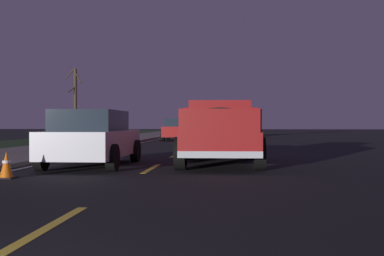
# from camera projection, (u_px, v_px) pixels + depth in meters

# --- Properties ---
(ground) EXTENTS (144.00, 144.00, 0.00)m
(ground) POSITION_uv_depth(u_px,v_px,m) (198.00, 142.00, 29.37)
(ground) COLOR black
(sidewalk_shoulder) EXTENTS (108.00, 4.00, 0.12)m
(sidewalk_shoulder) POSITION_uv_depth(u_px,v_px,m) (109.00, 141.00, 29.84)
(sidewalk_shoulder) COLOR slate
(sidewalk_shoulder) RESTS_ON ground
(grass_verge) EXTENTS (108.00, 6.00, 0.01)m
(grass_verge) POSITION_uv_depth(u_px,v_px,m) (33.00, 142.00, 30.25)
(grass_verge) COLOR #1E3819
(grass_verge) RESTS_ON ground
(lane_markings) EXTENTS (108.00, 3.54, 0.01)m
(lane_markings) POSITION_uv_depth(u_px,v_px,m) (161.00, 141.00, 31.13)
(lane_markings) COLOR yellow
(lane_markings) RESTS_ON ground
(pickup_truck) EXTENTS (5.47, 2.37, 1.87)m
(pickup_truck) POSITION_uv_depth(u_px,v_px,m) (220.00, 130.00, 13.65)
(pickup_truck) COLOR maroon
(pickup_truck) RESTS_ON ground
(sedan_white) EXTENTS (4.43, 2.06, 1.54)m
(sedan_white) POSITION_uv_depth(u_px,v_px,m) (93.00, 138.00, 12.93)
(sedan_white) COLOR silver
(sedan_white) RESTS_ON ground
(sedan_tan) EXTENTS (4.45, 2.10, 1.54)m
(sedan_tan) POSITION_uv_depth(u_px,v_px,m) (228.00, 128.00, 41.35)
(sedan_tan) COLOR #9E845B
(sedan_tan) RESTS_ON ground
(sedan_silver) EXTENTS (4.43, 2.07, 1.54)m
(sedan_silver) POSITION_uv_depth(u_px,v_px,m) (187.00, 128.00, 40.15)
(sedan_silver) COLOR #B2B5BA
(sedan_silver) RESTS_ON ground
(sedan_red) EXTENTS (4.41, 2.04, 1.54)m
(sedan_red) POSITION_uv_depth(u_px,v_px,m) (178.00, 129.00, 32.62)
(sedan_red) COLOR maroon
(sedan_red) RESTS_ON ground
(bare_tree_far) EXTENTS (0.91, 1.50, 6.10)m
(bare_tree_far) POSITION_uv_depth(u_px,v_px,m) (75.00, 101.00, 40.67)
(bare_tree_far) COLOR #423323
(bare_tree_far) RESTS_ON ground
(traffic_cone_near) EXTENTS (0.36, 0.36, 0.58)m
(traffic_cone_near) POSITION_uv_depth(u_px,v_px,m) (6.00, 165.00, 10.01)
(traffic_cone_near) COLOR black
(traffic_cone_near) RESTS_ON ground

